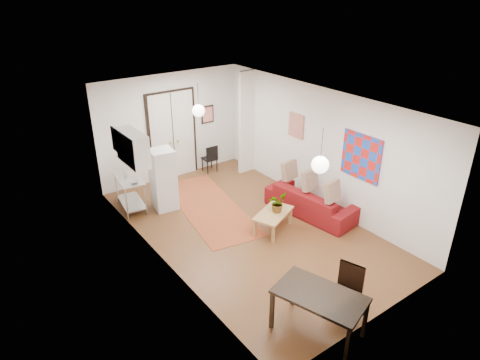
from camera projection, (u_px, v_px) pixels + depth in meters
floor at (248, 228)px, 9.67m from camera, size 7.00×7.00×0.00m
ceiling at (249, 102)px, 8.42m from camera, size 4.20×7.00×0.02m
wall_back at (171, 127)px, 11.60m from camera, size 4.20×0.02×2.90m
wall_front at (387, 245)px, 6.49m from camera, size 4.20×0.02×2.90m
wall_left at (159, 196)px, 7.93m from camera, size 0.02×7.00×2.90m
wall_right at (319, 148)px, 10.16m from camera, size 0.02×7.00×2.90m
double_doors at (173, 136)px, 11.68m from camera, size 1.44×0.06×2.50m
stub_partition at (247, 123)px, 11.89m from camera, size 0.50×0.10×2.90m
wall_cabinet at (133, 148)px, 8.93m from camera, size 0.35×1.00×0.70m
painting_popart at (361, 157)px, 9.15m from camera, size 0.05×1.00×1.00m
painting_abstract at (296, 126)px, 10.58m from camera, size 0.05×0.50×0.60m
poster_back at (208, 114)px, 12.13m from camera, size 0.40×0.03×0.50m
print_left at (116, 140)px, 9.20m from camera, size 0.03×0.44×0.54m
pendant_back at (198, 111)px, 10.16m from camera, size 0.30×0.30×0.80m
pendant_front at (320, 165)px, 7.24m from camera, size 0.30×0.30×0.80m
kilim_rug at (209, 207)px, 10.52m from camera, size 1.89×3.72×0.01m
sofa at (311, 201)px, 10.12m from camera, size 1.17×2.33×0.65m
coffee_table at (273, 215)px, 9.42m from camera, size 1.14×0.92×0.45m
potted_plant at (277, 203)px, 9.35m from camera, size 0.47×0.49×0.43m
kitchen_counter at (130, 189)px, 10.28m from camera, size 0.67×1.12×0.81m
bowl at (134, 182)px, 9.92m from camera, size 0.23×0.23×0.05m
soap_bottle at (124, 171)px, 10.30m from camera, size 0.09×0.09×0.17m
fridge at (163, 180)px, 10.19m from camera, size 0.59×0.59×1.51m
dining_table at (320, 299)px, 6.55m from camera, size 1.16×1.54×0.76m
dining_chair_near at (341, 287)px, 6.99m from camera, size 0.56×0.69×0.94m
dining_chair_far at (341, 287)px, 6.99m from camera, size 0.56×0.69×0.94m
black_side_chair at (208, 155)px, 12.34m from camera, size 0.38×0.38×0.81m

